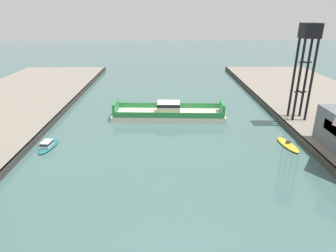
# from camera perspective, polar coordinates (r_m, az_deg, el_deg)

# --- Properties ---
(chain_ferry) EXTENTS (22.85, 7.46, 3.34)m
(chain_ferry) POSITION_cam_1_polar(r_m,az_deg,el_deg) (60.63, 0.12, 2.49)
(chain_ferry) COLOR beige
(chain_ferry) RESTS_ON ground
(moored_boat_near_left) EXTENTS (2.67, 6.32, 0.96)m
(moored_boat_near_left) POSITION_cam_1_polar(r_m,az_deg,el_deg) (52.20, 21.94, -3.30)
(moored_boat_near_left) COLOR yellow
(moored_boat_near_left) RESTS_ON ground
(moored_boat_mid_right) EXTENTS (2.52, 5.96, 1.30)m
(moored_boat_mid_right) POSITION_cam_1_polar(r_m,az_deg,el_deg) (51.37, -22.01, -3.41)
(moored_boat_mid_right) COLOR #237075
(moored_boat_mid_right) RESTS_ON ground
(crane_tower) EXTENTS (2.99, 2.99, 17.34)m
(crane_tower) POSITION_cam_1_polar(r_m,az_deg,el_deg) (59.64, 25.14, 13.34)
(crane_tower) COLOR black
(crane_tower) RESTS_ON quay_right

